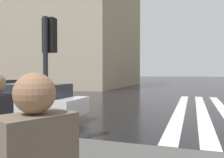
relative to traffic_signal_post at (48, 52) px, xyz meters
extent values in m
cube|color=silver|center=(7.44, -4.79, -2.34)|extent=(13.00, 0.50, 0.01)
cube|color=silver|center=(7.44, -3.79, -2.34)|extent=(13.00, 0.50, 0.01)
cube|color=silver|center=(7.44, -2.79, -2.34)|extent=(13.00, 0.50, 0.01)
cube|color=tan|center=(24.33, 16.67, 5.38)|extent=(16.78, 23.58, 15.44)
cylinder|color=#232326|center=(-0.13, 0.00, -0.67)|extent=(0.12, 0.12, 3.03)
cube|color=black|center=(0.05, 0.00, 0.42)|extent=(0.22, 0.30, 0.85)
sphere|color=red|center=(0.17, 0.00, 0.70)|extent=(0.17, 0.17, 0.17)
sphere|color=orange|center=(0.17, 0.00, 0.42)|extent=(0.17, 0.17, 0.17)
sphere|color=green|center=(0.17, 0.00, 0.14)|extent=(0.17, 0.17, 0.17)
cube|color=silver|center=(2.44, 2.47, -1.73)|extent=(1.75, 4.10, 0.60)
cube|color=#232833|center=(2.44, 2.32, -1.18)|extent=(1.54, 2.46, 0.50)
cylinder|color=black|center=(3.27, 3.72, -2.03)|extent=(0.20, 0.62, 0.62)
cylinder|color=black|center=(1.62, 1.22, -2.03)|extent=(0.20, 0.62, 0.62)
cylinder|color=black|center=(3.27, 1.22, -2.03)|extent=(0.20, 0.62, 0.62)
cylinder|color=black|center=(6.77, 6.88, -2.03)|extent=(0.20, 0.62, 0.62)
sphere|color=#936B4C|center=(-3.87, -2.58, -0.62)|extent=(0.22, 0.22, 0.22)
camera|label=1|loc=(-4.88, -3.36, -0.51)|focal=37.24mm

